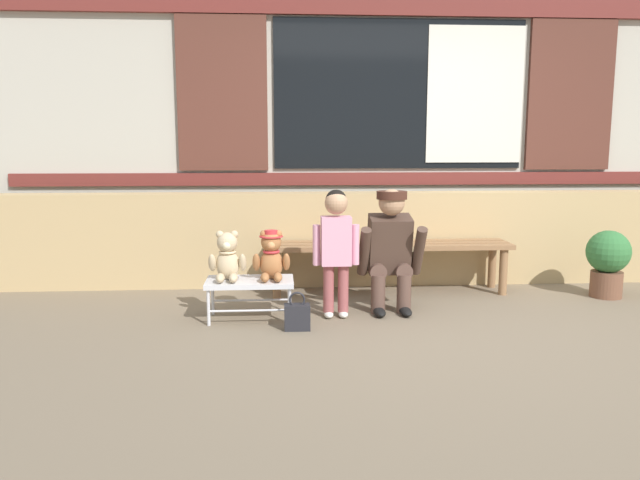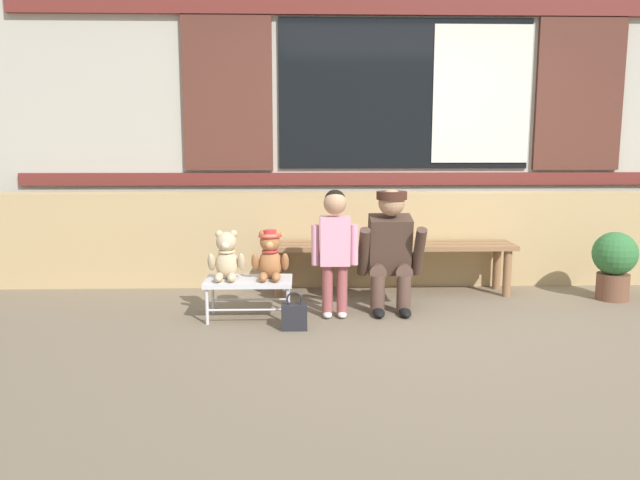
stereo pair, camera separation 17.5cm
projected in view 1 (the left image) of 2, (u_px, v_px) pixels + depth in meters
ground_plane at (445, 328)px, 4.39m from camera, size 60.00×60.00×0.00m
brick_low_wall at (405, 238)px, 5.73m from camera, size 7.84×0.25×0.85m
shop_facade at (397, 107)px, 6.05m from camera, size 8.00×0.26×3.25m
wooden_bench_long at (389, 251)px, 5.36m from camera, size 2.10×0.40×0.44m
small_display_bench at (250, 284)px, 4.57m from camera, size 0.64×0.36×0.30m
teddy_bear_plain at (227, 258)px, 4.53m from camera, size 0.28×0.26×0.36m
teddy_bear_with_hat at (271, 256)px, 4.55m from camera, size 0.28×0.27×0.36m
child_standing at (336, 239)px, 4.57m from camera, size 0.35×0.18×0.96m
adult_crouching at (391, 250)px, 4.78m from camera, size 0.50×0.49×0.95m
handbag_on_ground at (297, 316)px, 4.33m from camera, size 0.18×0.11×0.27m
potted_plant at (608, 260)px, 5.22m from camera, size 0.36×0.36×0.57m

